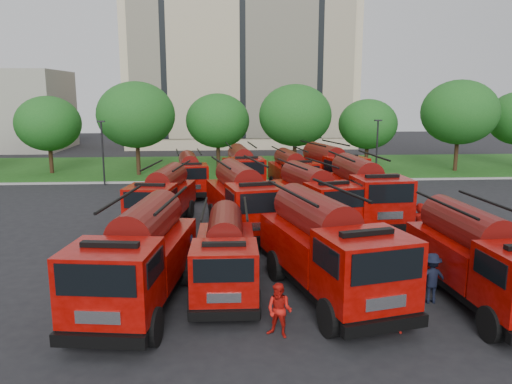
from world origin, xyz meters
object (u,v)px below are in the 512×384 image
fire_truck_0 (138,257)px  fire_truck_7 (363,191)px  fire_truck_1 (225,254)px  firefighter_5 (419,236)px  firefighter_4 (189,278)px  fire_truck_5 (244,199)px  fire_truck_3 (481,259)px  firefighter_3 (429,302)px  fire_truck_8 (190,174)px  fire_truck_6 (314,197)px  firefighter_1 (279,336)px  fire_truck_2 (328,248)px  fire_truck_10 (292,173)px  fire_truck_11 (330,169)px  firefighter_0 (394,332)px  fire_truck_9 (242,169)px  fire_truck_4 (163,197)px  firefighter_2 (464,301)px

fire_truck_0 → fire_truck_7: size_ratio=0.98×
fire_truck_1 → firefighter_5: fire_truck_1 is taller
fire_truck_1 → firefighter_4: (-1.46, 1.45, -1.45)m
fire_truck_0 → fire_truck_5: bearing=74.1°
firefighter_4 → fire_truck_3: bearing=-136.1°
firefighter_3 → fire_truck_0: bearing=-4.6°
fire_truck_8 → firefighter_3: bearing=-71.3°
fire_truck_6 → firefighter_1: fire_truck_6 is taller
fire_truck_2 → fire_truck_10: bearing=72.4°
fire_truck_7 → firefighter_1: fire_truck_7 is taller
fire_truck_11 → firefighter_5: fire_truck_11 is taller
fire_truck_5 → firefighter_0: bearing=-82.1°
fire_truck_3 → firefighter_1: (-7.21, -1.94, -1.64)m
fire_truck_0 → firefighter_4: bearing=66.4°
fire_truck_3 → firefighter_5: fire_truck_3 is taller
fire_truck_6 → fire_truck_10: (0.08, 9.17, -0.11)m
fire_truck_2 → fire_truck_3: bearing=-25.0°
fire_truck_5 → fire_truck_6: size_ratio=1.07×
fire_truck_1 → fire_truck_6: size_ratio=0.84×
fire_truck_7 → fire_truck_8: size_ratio=1.22×
fire_truck_1 → fire_truck_3: fire_truck_3 is taller
fire_truck_3 → fire_truck_6: fire_truck_6 is taller
fire_truck_10 → firefighter_4: size_ratio=3.79×
firefighter_1 → fire_truck_9: bearing=120.1°
firefighter_4 → firefighter_5: bearing=-94.8°
fire_truck_9 → firefighter_1: fire_truck_9 is taller
fire_truck_2 → fire_truck_11: bearing=64.1°
fire_truck_2 → firefighter_3: (3.50, -0.81, -1.80)m
fire_truck_4 → fire_truck_8: (0.92, 8.67, -0.12)m
fire_truck_8 → fire_truck_9: size_ratio=0.89×
fire_truck_8 → firefighter_0: fire_truck_8 is taller
fire_truck_10 → firefighter_2: 19.89m
fire_truck_2 → fire_truck_10: (1.30, 18.76, -0.26)m
fire_truck_7 → firefighter_0: bearing=-105.7°
fire_truck_4 → firefighter_1: fire_truck_4 is taller
firefighter_0 → firefighter_5: bearing=68.9°
fire_truck_9 → fire_truck_1: bearing=-99.2°
fire_truck_9 → fire_truck_11: 6.53m
fire_truck_2 → fire_truck_6: 9.66m
fire_truck_9 → firefighter_4: (-2.82, -17.87, -1.64)m
fire_truck_7 → firefighter_2: fire_truck_7 is taller
fire_truck_2 → fire_truck_8: (-6.16, 19.02, -0.34)m
fire_truck_0 → fire_truck_7: fire_truck_7 is taller
fire_truck_0 → firefighter_3: bearing=5.4°
fire_truck_9 → fire_truck_6: bearing=-76.3°
fire_truck_10 → firefighter_5: 12.60m
fire_truck_3 → fire_truck_7: bearing=91.5°
fire_truck_0 → fire_truck_2: 6.65m
fire_truck_5 → firefighter_0: fire_truck_5 is taller
fire_truck_0 → fire_truck_8: size_ratio=1.19×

